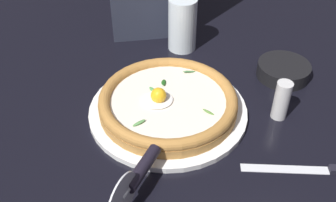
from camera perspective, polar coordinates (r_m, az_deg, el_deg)
ground_plane at (r=0.84m, az=1.78°, el=-3.13°), size 2.40×2.40×0.03m
pizza_plate at (r=0.84m, az=-0.00°, el=-1.37°), size 0.33×0.33×0.01m
pizza at (r=0.82m, az=-0.02°, el=-0.06°), size 0.28×0.28×0.06m
side_bowl at (r=0.97m, az=16.12°, el=4.23°), size 0.12×0.12×0.03m
pizza_cutter at (r=0.66m, az=-4.58°, el=-10.83°), size 0.10×0.14×0.09m
table_knife at (r=0.78m, az=21.73°, el=-9.07°), size 0.23×0.07×0.01m
drinking_glass at (r=1.02m, az=2.05°, el=10.37°), size 0.07×0.07×0.13m
pepper_shaker at (r=0.84m, az=15.88°, el=0.11°), size 0.03×0.03×0.09m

